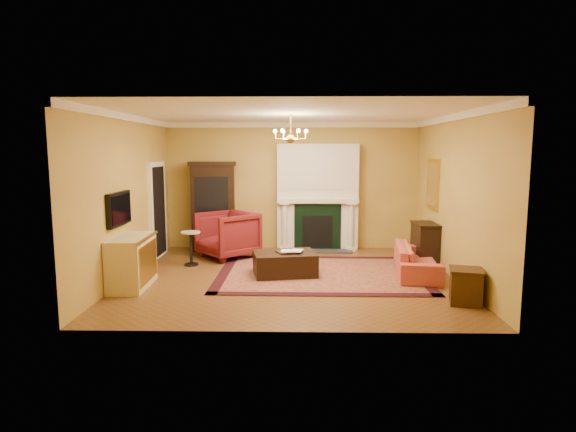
{
  "coord_description": "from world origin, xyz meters",
  "views": [
    {
      "loc": [
        0.13,
        -8.75,
        2.35
      ],
      "look_at": [
        -0.05,
        0.3,
        1.11
      ],
      "focal_mm": 30.0,
      "sensor_mm": 36.0,
      "label": 1
    }
  ],
  "objects_px": {
    "pedestal_table": "(191,246)",
    "commode": "(132,262)",
    "china_cabinet": "(213,208)",
    "end_table": "(466,287)",
    "coral_sofa": "(417,255)",
    "console_table": "(425,244)",
    "leather_ottoman": "(285,263)",
    "wingback_armchair": "(227,232)"
  },
  "relations": [
    {
      "from": "coral_sofa",
      "to": "commode",
      "type": "bearing_deg",
      "value": 108.42
    },
    {
      "from": "commode",
      "to": "wingback_armchair",
      "type": "bearing_deg",
      "value": 58.45
    },
    {
      "from": "wingback_armchair",
      "to": "leather_ottoman",
      "type": "distance_m",
      "value": 2.02
    },
    {
      "from": "china_cabinet",
      "to": "pedestal_table",
      "type": "relative_size",
      "value": 2.84
    },
    {
      "from": "wingback_armchair",
      "to": "pedestal_table",
      "type": "bearing_deg",
      "value": -81.41
    },
    {
      "from": "pedestal_table",
      "to": "commode",
      "type": "height_order",
      "value": "commode"
    },
    {
      "from": "pedestal_table",
      "to": "console_table",
      "type": "height_order",
      "value": "console_table"
    },
    {
      "from": "end_table",
      "to": "console_table",
      "type": "bearing_deg",
      "value": 88.69
    },
    {
      "from": "end_table",
      "to": "wingback_armchair",
      "type": "bearing_deg",
      "value": 142.56
    },
    {
      "from": "coral_sofa",
      "to": "leather_ottoman",
      "type": "relative_size",
      "value": 1.68
    },
    {
      "from": "coral_sofa",
      "to": "console_table",
      "type": "bearing_deg",
      "value": -15.92
    },
    {
      "from": "china_cabinet",
      "to": "leather_ottoman",
      "type": "xyz_separation_m",
      "value": [
        1.75,
        -2.36,
        -0.77
      ]
    },
    {
      "from": "china_cabinet",
      "to": "end_table",
      "type": "xyz_separation_m",
      "value": [
        4.58,
        -4.02,
        -0.74
      ]
    },
    {
      "from": "wingback_armchair",
      "to": "pedestal_table",
      "type": "distance_m",
      "value": 1.01
    },
    {
      "from": "end_table",
      "to": "leather_ottoman",
      "type": "bearing_deg",
      "value": 149.62
    },
    {
      "from": "commode",
      "to": "end_table",
      "type": "relative_size",
      "value": 2.27
    },
    {
      "from": "console_table",
      "to": "china_cabinet",
      "type": "bearing_deg",
      "value": 161.53
    },
    {
      "from": "china_cabinet",
      "to": "end_table",
      "type": "relative_size",
      "value": 3.81
    },
    {
      "from": "wingback_armchair",
      "to": "coral_sofa",
      "type": "height_order",
      "value": "wingback_armchair"
    },
    {
      "from": "wingback_armchair",
      "to": "console_table",
      "type": "height_order",
      "value": "wingback_armchair"
    },
    {
      "from": "coral_sofa",
      "to": "console_table",
      "type": "relative_size",
      "value": 2.31
    },
    {
      "from": "pedestal_table",
      "to": "commode",
      "type": "distance_m",
      "value": 1.71
    },
    {
      "from": "end_table",
      "to": "leather_ottoman",
      "type": "xyz_separation_m",
      "value": [
        -2.83,
        1.66,
        -0.03
      ]
    },
    {
      "from": "china_cabinet",
      "to": "leather_ottoman",
      "type": "relative_size",
      "value": 1.75
    },
    {
      "from": "wingback_armchair",
      "to": "commode",
      "type": "bearing_deg",
      "value": -70.85
    },
    {
      "from": "pedestal_table",
      "to": "end_table",
      "type": "height_order",
      "value": "pedestal_table"
    },
    {
      "from": "pedestal_table",
      "to": "end_table",
      "type": "xyz_separation_m",
      "value": [
        4.77,
        -2.4,
        -0.15
      ]
    },
    {
      "from": "coral_sofa",
      "to": "console_table",
      "type": "distance_m",
      "value": 0.92
    },
    {
      "from": "wingback_armchair",
      "to": "coral_sofa",
      "type": "bearing_deg",
      "value": 28.71
    },
    {
      "from": "coral_sofa",
      "to": "end_table",
      "type": "height_order",
      "value": "coral_sofa"
    },
    {
      "from": "pedestal_table",
      "to": "commode",
      "type": "bearing_deg",
      "value": -113.23
    },
    {
      "from": "pedestal_table",
      "to": "console_table",
      "type": "bearing_deg",
      "value": 2.74
    },
    {
      "from": "pedestal_table",
      "to": "leather_ottoman",
      "type": "bearing_deg",
      "value": -20.84
    },
    {
      "from": "end_table",
      "to": "console_table",
      "type": "distance_m",
      "value": 2.64
    },
    {
      "from": "china_cabinet",
      "to": "pedestal_table",
      "type": "height_order",
      "value": "china_cabinet"
    },
    {
      "from": "wingback_armchair",
      "to": "end_table",
      "type": "xyz_separation_m",
      "value": [
        4.13,
        -3.17,
        -0.3
      ]
    },
    {
      "from": "china_cabinet",
      "to": "leather_ottoman",
      "type": "height_order",
      "value": "china_cabinet"
    },
    {
      "from": "commode",
      "to": "console_table",
      "type": "distance_m",
      "value": 5.8
    },
    {
      "from": "leather_ottoman",
      "to": "china_cabinet",
      "type": "bearing_deg",
      "value": 116.25
    },
    {
      "from": "end_table",
      "to": "leather_ottoman",
      "type": "height_order",
      "value": "end_table"
    },
    {
      "from": "china_cabinet",
      "to": "end_table",
      "type": "distance_m",
      "value": 6.14
    },
    {
      "from": "china_cabinet",
      "to": "wingback_armchair",
      "type": "relative_size",
      "value": 1.79
    }
  ]
}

